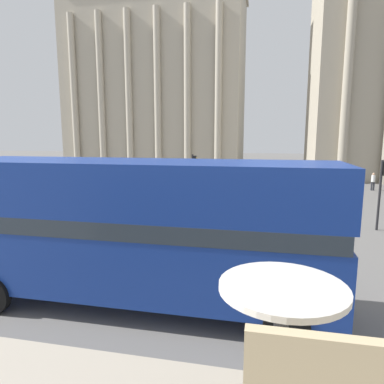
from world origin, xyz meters
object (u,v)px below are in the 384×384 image
at_px(cafe_dining_table, 281,323).
at_px(plaza_building_left, 158,83).
at_px(pedestrian_blue, 53,217).
at_px(traffic_light_far, 194,170).
at_px(pedestrian_red, 180,176).
at_px(pedestrian_white, 373,180).
at_px(traffic_light_near, 236,207).
at_px(pedestrian_grey, 151,183).
at_px(double_decker_bus, 141,227).
at_px(traffic_light_mid, 382,185).

bearing_deg(cafe_dining_table, plaza_building_left, 107.97).
bearing_deg(pedestrian_blue, traffic_light_far, -76.98).
xyz_separation_m(pedestrian_red, pedestrian_white, (17.80, 0.67, -0.02)).
relative_size(pedestrian_blue, pedestrian_white, 1.08).
distance_m(plaza_building_left, pedestrian_white, 34.85).
height_order(cafe_dining_table, pedestrian_red, cafe_dining_table).
distance_m(pedestrian_blue, pedestrian_white, 27.26).
height_order(pedestrian_red, pedestrian_blue, pedestrian_blue).
relative_size(plaza_building_left, traffic_light_near, 7.54).
bearing_deg(traffic_light_far, pedestrian_grey, 155.96).
bearing_deg(pedestrian_grey, double_decker_bus, -141.48).
relative_size(double_decker_bus, traffic_light_mid, 2.90).
height_order(traffic_light_near, traffic_light_mid, traffic_light_mid).
relative_size(traffic_light_mid, pedestrian_grey, 2.21).
bearing_deg(pedestrian_blue, pedestrian_red, -59.64).
bearing_deg(cafe_dining_table, pedestrian_white, 73.23).
bearing_deg(traffic_light_far, plaza_building_left, 112.36).
xyz_separation_m(double_decker_bus, traffic_light_mid, (9.24, 10.22, 0.06)).
distance_m(traffic_light_mid, pedestrian_red, 19.69).
bearing_deg(pedestrian_grey, traffic_light_mid, -97.99).
height_order(cafe_dining_table, pedestrian_white, cafe_dining_table).
xyz_separation_m(traffic_light_mid, pedestrian_red, (-14.08, 13.68, -1.46)).
relative_size(traffic_light_near, pedestrian_grey, 2.12).
bearing_deg(pedestrian_red, pedestrian_grey, 158.01).
height_order(pedestrian_blue, pedestrian_grey, pedestrian_blue).
distance_m(double_decker_bus, traffic_light_far, 16.80).
bearing_deg(pedestrian_grey, plaza_building_left, 36.20).
height_order(traffic_light_near, pedestrian_white, traffic_light_near).
height_order(traffic_light_mid, pedestrian_red, traffic_light_mid).
bearing_deg(traffic_light_near, cafe_dining_table, -84.42).
height_order(plaza_building_left, pedestrian_grey, plaza_building_left).
xyz_separation_m(cafe_dining_table, traffic_light_near, (-1.05, 10.76, -1.66)).
xyz_separation_m(cafe_dining_table, traffic_light_far, (-5.36, 23.87, -1.66)).
bearing_deg(plaza_building_left, pedestrian_grey, -74.27).
xyz_separation_m(traffic_light_near, pedestrian_blue, (-8.99, 2.07, -1.30)).
distance_m(double_decker_bus, traffic_light_mid, 13.78).
height_order(cafe_dining_table, traffic_light_near, cafe_dining_table).
xyz_separation_m(traffic_light_near, pedestrian_grey, (-8.38, 14.93, -1.36)).
relative_size(double_decker_bus, pedestrian_grey, 6.41).
relative_size(traffic_light_far, pedestrian_grey, 2.11).
xyz_separation_m(traffic_light_far, pedestrian_blue, (-4.68, -11.04, -1.29)).
distance_m(traffic_light_near, traffic_light_mid, 9.58).
bearing_deg(traffic_light_near, plaza_building_left, 111.04).
relative_size(traffic_light_mid, traffic_light_far, 1.05).
bearing_deg(pedestrian_blue, cafe_dining_table, 164.04).
bearing_deg(pedestrian_white, pedestrian_grey, -163.72).
distance_m(double_decker_bus, plaza_building_left, 47.28).
height_order(traffic_light_near, pedestrian_blue, traffic_light_near).
distance_m(plaza_building_left, pedestrian_red, 25.00).
bearing_deg(plaza_building_left, double_decker_bus, -73.29).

